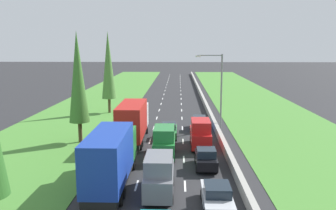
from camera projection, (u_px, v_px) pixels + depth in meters
ground_plane at (172, 101)px, 64.03m from camera, size 300.00×300.00×0.00m
grass_verge_left at (102, 101)px, 64.40m from camera, size 14.00×140.00×0.04m
grass_verge_right at (251, 102)px, 63.61m from camera, size 14.00×140.00×0.04m
median_barrier at (203, 99)px, 63.79m from camera, size 0.44×120.00×0.85m
lane_markings at (172, 101)px, 64.03m from camera, size 3.64×116.00×0.01m
grey_van_centre_lane at (159, 175)px, 23.84m from camera, size 1.96×4.90×2.82m
blue_box_truck_left_lane at (111, 157)px, 25.10m from camera, size 2.46×9.40×4.18m
silver_sedan_right_lane_second at (217, 197)px, 21.82m from camera, size 1.82×4.50×1.64m
black_hatchback_right_lane at (206, 158)px, 29.14m from camera, size 1.74×3.90×1.72m
red_van_right_lane at (200, 134)px, 34.94m from camera, size 1.96×4.90×2.82m
red_box_truck_left_lane at (133, 121)px, 36.98m from camera, size 2.46×9.40×4.18m
green_van_centre_lane at (164, 142)px, 31.96m from camera, size 1.96×4.90×2.82m
green_sedan_centre_lane at (169, 130)px, 38.80m from camera, size 1.82×4.50×1.64m
blue_hatchback_right_lane at (199, 123)px, 42.50m from camera, size 1.74×3.90×1.72m
poplar_tree_second at (78, 77)px, 35.91m from camera, size 2.09×2.09×11.47m
poplar_tree_third at (108, 66)px, 51.97m from camera, size 2.10×2.10×12.02m
street_light_mast at (218, 86)px, 41.79m from camera, size 3.20×0.28×9.00m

